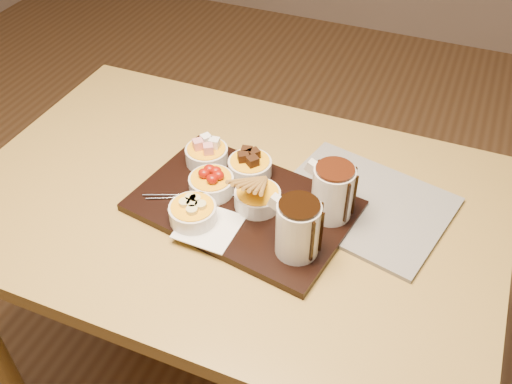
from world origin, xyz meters
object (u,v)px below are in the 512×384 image
at_px(serving_board, 243,206).
at_px(pitcher_milk_chocolate, 332,193).
at_px(pitcher_dark_chocolate, 298,229).
at_px(bowl_strawberries, 211,185).
at_px(newspaper, 362,204).
at_px(dining_table, 231,229).

height_order(serving_board, pitcher_milk_chocolate, pitcher_milk_chocolate).
xyz_separation_m(pitcher_dark_chocolate, pitcher_milk_chocolate, (0.03, 0.13, 0.00)).
bearing_deg(pitcher_milk_chocolate, serving_board, -158.20).
xyz_separation_m(bowl_strawberries, newspaper, (0.32, 0.10, -0.03)).
xyz_separation_m(dining_table, serving_board, (0.04, -0.02, 0.11)).
relative_size(serving_board, newspaper, 1.28).
relative_size(dining_table, serving_board, 2.61).
bearing_deg(pitcher_dark_chocolate, newspaper, 76.07).
bearing_deg(dining_table, newspaper, 17.98).
height_order(dining_table, pitcher_milk_chocolate, pitcher_milk_chocolate).
xyz_separation_m(dining_table, pitcher_milk_chocolate, (0.23, 0.02, 0.18)).
bearing_deg(serving_board, bowl_strawberries, -176.42).
distance_m(dining_table, newspaper, 0.31).
bearing_deg(serving_board, pitcher_dark_chocolate, -19.98).
xyz_separation_m(bowl_strawberries, pitcher_dark_chocolate, (0.23, -0.09, 0.04)).
relative_size(bowl_strawberries, newspaper, 0.28).
bearing_deg(bowl_strawberries, newspaper, 17.84).
bearing_deg(newspaper, dining_table, -148.98).
bearing_deg(pitcher_dark_chocolate, pitcher_milk_chocolate, 85.60).
bearing_deg(bowl_strawberries, pitcher_milk_chocolate, 6.96).
xyz_separation_m(serving_board, bowl_strawberries, (-0.08, 0.01, 0.03)).
bearing_deg(bowl_strawberries, pitcher_dark_chocolate, -22.08).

